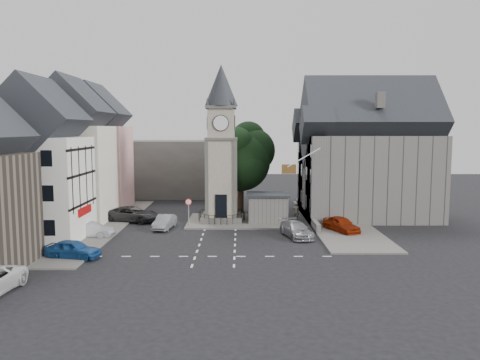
{
  "coord_description": "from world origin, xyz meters",
  "views": [
    {
      "loc": [
        1.94,
        -40.41,
        9.74
      ],
      "look_at": [
        1.93,
        5.0,
        4.74
      ],
      "focal_mm": 35.0,
      "sensor_mm": 36.0,
      "label": 1
    }
  ],
  "objects_px": {
    "pedestrian": "(296,211)",
    "car_west_blue": "(73,249)",
    "stone_shelter": "(268,208)",
    "car_east_red": "(341,224)",
    "clock_tower": "(221,144)"
  },
  "relations": [
    {
      "from": "car_east_red",
      "to": "car_west_blue",
      "type": "bearing_deg",
      "value": 178.66
    },
    {
      "from": "clock_tower",
      "to": "car_east_red",
      "type": "height_order",
      "value": "clock_tower"
    },
    {
      "from": "stone_shelter",
      "to": "pedestrian",
      "type": "height_order",
      "value": "stone_shelter"
    },
    {
      "from": "pedestrian",
      "to": "clock_tower",
      "type": "bearing_deg",
      "value": 2.34
    },
    {
      "from": "stone_shelter",
      "to": "car_west_blue",
      "type": "height_order",
      "value": "stone_shelter"
    },
    {
      "from": "pedestrian",
      "to": "car_west_blue",
      "type": "bearing_deg",
      "value": 31.75
    },
    {
      "from": "clock_tower",
      "to": "pedestrian",
      "type": "xyz_separation_m",
      "value": [
        8.0,
        1.44,
        -7.24
      ]
    },
    {
      "from": "car_east_red",
      "to": "stone_shelter",
      "type": "bearing_deg",
      "value": 122.67
    },
    {
      "from": "stone_shelter",
      "to": "car_east_red",
      "type": "distance_m",
      "value": 8.11
    },
    {
      "from": "car_east_red",
      "to": "pedestrian",
      "type": "distance_m",
      "value": 7.32
    },
    {
      "from": "car_west_blue",
      "to": "car_east_red",
      "type": "bearing_deg",
      "value": -56.45
    },
    {
      "from": "car_east_red",
      "to": "pedestrian",
      "type": "relative_size",
      "value": 2.47
    },
    {
      "from": "clock_tower",
      "to": "stone_shelter",
      "type": "xyz_separation_m",
      "value": [
        4.8,
        -0.49,
        -6.57
      ]
    },
    {
      "from": "car_east_red",
      "to": "pedestrian",
      "type": "height_order",
      "value": "pedestrian"
    },
    {
      "from": "stone_shelter",
      "to": "car_east_red",
      "type": "relative_size",
      "value": 0.98
    }
  ]
}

